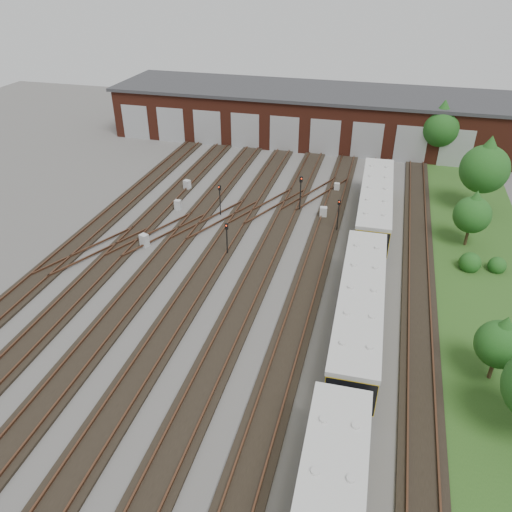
# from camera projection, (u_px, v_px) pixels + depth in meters

# --- Properties ---
(ground) EXTENTS (120.00, 120.00, 0.00)m
(ground) POSITION_uv_depth(u_px,v_px,m) (206.00, 320.00, 33.81)
(ground) COLOR #494744
(ground) RESTS_ON ground
(track_network) EXTENTS (30.40, 70.00, 0.33)m
(track_network) POSITION_uv_depth(u_px,v_px,m) (206.00, 313.00, 34.28)
(track_network) COLOR black
(track_network) RESTS_ON ground
(maintenance_shed) EXTENTS (51.00, 12.50, 6.35)m
(maintenance_shed) POSITION_uv_depth(u_px,v_px,m) (309.00, 114.00, 65.10)
(maintenance_shed) COLOR #512014
(maintenance_shed) RESTS_ON ground
(grass_verge) EXTENTS (8.00, 55.00, 0.05)m
(grass_verge) POSITION_uv_depth(u_px,v_px,m) (487.00, 280.00, 37.84)
(grass_verge) COLOR #214717
(grass_verge) RESTS_ON ground
(metro_train) EXTENTS (3.08, 47.30, 3.15)m
(metro_train) POSITION_uv_depth(u_px,v_px,m) (359.00, 309.00, 31.62)
(metro_train) COLOR black
(metro_train) RESTS_ON ground
(signal_mast_0) EXTENTS (0.28, 0.26, 3.05)m
(signal_mast_0) POSITION_uv_depth(u_px,v_px,m) (220.00, 196.00, 46.24)
(signal_mast_0) COLOR black
(signal_mast_0) RESTS_ON ground
(signal_mast_1) EXTENTS (0.28, 0.26, 2.91)m
(signal_mast_1) POSITION_uv_depth(u_px,v_px,m) (227.00, 235.00, 40.09)
(signal_mast_1) COLOR black
(signal_mast_1) RESTS_ON ground
(signal_mast_2) EXTENTS (0.32, 0.31, 3.53)m
(signal_mast_2) POSITION_uv_depth(u_px,v_px,m) (301.00, 189.00, 46.85)
(signal_mast_2) COLOR black
(signal_mast_2) RESTS_ON ground
(signal_mast_3) EXTENTS (0.25, 0.23, 3.08)m
(signal_mast_3) POSITION_uv_depth(u_px,v_px,m) (338.00, 212.00, 43.45)
(signal_mast_3) COLOR black
(signal_mast_3) RESTS_ON ground
(relay_cabinet_0) EXTENTS (0.81, 0.75, 1.11)m
(relay_cabinet_0) POSITION_uv_depth(u_px,v_px,m) (144.00, 240.00, 41.98)
(relay_cabinet_0) COLOR #B1B4B6
(relay_cabinet_0) RESTS_ON ground
(relay_cabinet_1) EXTENTS (0.77, 0.70, 1.07)m
(relay_cabinet_1) POSITION_uv_depth(u_px,v_px,m) (187.00, 185.00, 51.99)
(relay_cabinet_1) COLOR #B1B4B6
(relay_cabinet_1) RESTS_ON ground
(relay_cabinet_2) EXTENTS (0.62, 0.53, 0.98)m
(relay_cabinet_2) POSITION_uv_depth(u_px,v_px,m) (178.00, 205.00, 48.03)
(relay_cabinet_2) COLOR #B1B4B6
(relay_cabinet_2) RESTS_ON ground
(relay_cabinet_3) EXTENTS (0.73, 0.64, 1.08)m
(relay_cabinet_3) POSITION_uv_depth(u_px,v_px,m) (323.00, 212.00, 46.52)
(relay_cabinet_3) COLOR #B1B4B6
(relay_cabinet_3) RESTS_ON ground
(relay_cabinet_4) EXTENTS (0.54, 0.45, 0.89)m
(relay_cabinet_4) POSITION_uv_depth(u_px,v_px,m) (337.00, 187.00, 51.76)
(relay_cabinet_4) COLOR #B1B4B6
(relay_cabinet_4) RESTS_ON ground
(tree_0) EXTENTS (4.44, 4.44, 7.36)m
(tree_0) POSITION_uv_depth(u_px,v_px,m) (441.00, 123.00, 56.67)
(tree_0) COLOR #372A19
(tree_0) RESTS_ON ground
(tree_1) EXTENTS (3.04, 3.04, 5.04)m
(tree_1) POSITION_uv_depth(u_px,v_px,m) (473.00, 211.00, 40.74)
(tree_1) COLOR #372A19
(tree_1) RESTS_ON ground
(tree_2) EXTENTS (4.45, 4.45, 7.37)m
(tree_2) POSITION_uv_depth(u_px,v_px,m) (486.00, 164.00, 45.70)
(tree_2) COLOR #372A19
(tree_2) RESTS_ON ground
(tree_3) EXTENTS (2.74, 2.74, 4.54)m
(tree_3) POSITION_uv_depth(u_px,v_px,m) (501.00, 340.00, 27.67)
(tree_3) COLOR #372A19
(tree_3) RESTS_ON ground
(bush_0) EXTENTS (1.68, 1.68, 1.68)m
(bush_0) POSITION_uv_depth(u_px,v_px,m) (471.00, 260.00, 38.76)
(bush_0) COLOR #144213
(bush_0) RESTS_ON ground
(bush_1) EXTENTS (1.38, 1.38, 1.38)m
(bush_1) POSITION_uv_depth(u_px,v_px,m) (498.00, 263.00, 38.62)
(bush_1) COLOR #144213
(bush_1) RESTS_ON ground
(bush_2) EXTENTS (1.33, 1.33, 1.33)m
(bush_2) POSITION_uv_depth(u_px,v_px,m) (484.00, 163.00, 56.99)
(bush_2) COLOR #144213
(bush_2) RESTS_ON ground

